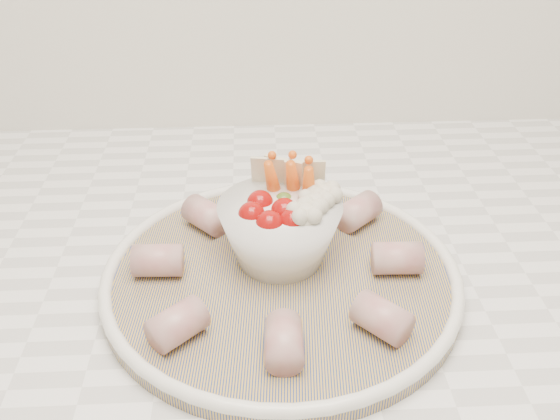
{
  "coord_description": "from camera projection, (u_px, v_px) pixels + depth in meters",
  "views": [
    {
      "loc": [
        0.08,
        0.94,
        1.29
      ],
      "look_at": [
        0.1,
        1.41,
        0.99
      ],
      "focal_mm": 40.0,
      "sensor_mm": 36.0,
      "label": 1
    }
  ],
  "objects": [
    {
      "name": "serving_platter",
      "position": [
        281.0,
        276.0,
        0.58
      ],
      "size": [
        0.35,
        0.35,
        0.02
      ],
      "color": "navy",
      "rests_on": "kitchen_counter"
    },
    {
      "name": "cured_meat_rolls",
      "position": [
        281.0,
        259.0,
        0.57
      ],
      "size": [
        0.26,
        0.27,
        0.03
      ],
      "color": "#A44B4C",
      "rests_on": "serving_platter"
    },
    {
      "name": "veggie_bowl",
      "position": [
        283.0,
        226.0,
        0.58
      ],
      "size": [
        0.11,
        0.11,
        0.09
      ],
      "color": "white",
      "rests_on": "serving_platter"
    }
  ]
}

